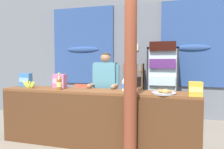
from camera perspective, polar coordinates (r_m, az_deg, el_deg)
ground_plane at (r=4.30m, az=0.12°, el=-15.62°), size 7.25×7.25×0.00m
back_wall_curtained at (r=5.64m, az=4.72°, el=4.44°), size 5.43×0.22×2.88m
stall_counter at (r=3.49m, az=-5.15°, el=-10.37°), size 3.28×0.51×0.94m
timber_post at (r=2.99m, az=5.01°, el=1.78°), size 0.21×0.19×2.76m
drink_fridge at (r=4.94m, az=13.51°, el=-1.28°), size 0.67×0.70×1.83m
bottle_shelf_rack at (r=5.35m, az=5.90°, el=-4.01°), size 0.48×0.28×1.36m
plastic_lawn_chair at (r=5.07m, az=-8.33°, el=-6.89°), size 0.45×0.45×0.86m
shopkeeper at (r=3.93m, az=-1.75°, el=-2.62°), size 0.52×0.42×1.57m
soda_bottle_iced_tea at (r=3.65m, az=-14.04°, el=-2.12°), size 0.09×0.09×0.29m
soda_bottle_water at (r=3.42m, az=3.29°, el=-2.65°), size 0.07×0.07×0.25m
snack_box_wafer at (r=3.90m, az=-13.91°, el=-1.71°), size 0.22×0.13×0.25m
snack_box_biscuit at (r=4.32m, az=-22.24°, el=-1.34°), size 0.23×0.11×0.25m
snack_box_choco_powder at (r=3.13m, az=21.55°, el=-3.65°), size 0.18×0.16×0.20m
pastry_tray at (r=3.20m, az=13.81°, el=-4.72°), size 0.35×0.35×0.07m
banana_bunch at (r=4.03m, az=-21.46°, el=-2.54°), size 0.28×0.05×0.16m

